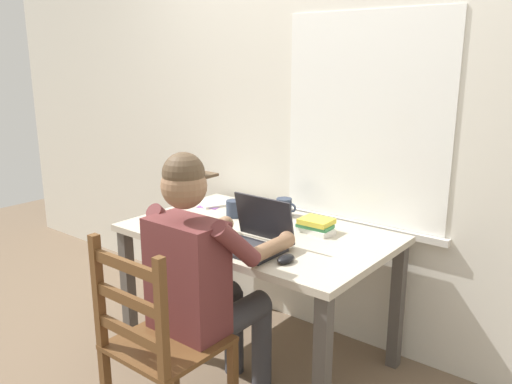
{
  "coord_description": "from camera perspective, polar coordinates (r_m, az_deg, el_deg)",
  "views": [
    {
      "loc": [
        1.6,
        -2.02,
        1.59
      ],
      "look_at": [
        0.03,
        -0.05,
        0.94
      ],
      "focal_mm": 36.53,
      "sensor_mm": 36.0,
      "label": 1
    }
  ],
  "objects": [
    {
      "name": "paper_pile_near_laptop",
      "position": [
        3.22,
        -4.6,
        -1.13
      ],
      "size": [
        0.26,
        0.26,
        0.01
      ],
      "primitive_type": "cube",
      "rotation": [
        0.0,
        0.0,
        -0.4
      ],
      "color": "silver",
      "rests_on": "desk"
    },
    {
      "name": "coffee_mug_dark",
      "position": [
        2.95,
        3.12,
        -1.65
      ],
      "size": [
        0.13,
        0.09,
        0.1
      ],
      "color": "#2D384C",
      "rests_on": "desk"
    },
    {
      "name": "laptop",
      "position": [
        2.46,
        -0.31,
        -4.85
      ],
      "size": [
        0.33,
        0.28,
        0.23
      ],
      "color": "#232328",
      "rests_on": "desk"
    },
    {
      "name": "seated_person",
      "position": [
        2.33,
        -5.67,
        -8.86
      ],
      "size": [
        0.5,
        0.6,
        1.23
      ],
      "color": "brown",
      "rests_on": "ground"
    },
    {
      "name": "desk",
      "position": [
        2.75,
        0.2,
        -5.97
      ],
      "size": [
        1.36,
        0.84,
        0.72
      ],
      "color": "#BCB29E",
      "rests_on": "ground"
    },
    {
      "name": "back_wall",
      "position": [
        2.99,
        6.31,
        8.69
      ],
      "size": [
        6.0,
        0.08,
        2.6
      ],
      "color": "silver",
      "rests_on": "ground"
    },
    {
      "name": "ground_plane",
      "position": [
        3.03,
        0.19,
        -17.32
      ],
      "size": [
        8.0,
        8.0,
        0.0
      ],
      "primitive_type": "plane",
      "color": "brown"
    },
    {
      "name": "landscape_photo_print",
      "position": [
        3.15,
        -5.15,
        -1.6
      ],
      "size": [
        0.15,
        0.12,
        0.0
      ],
      "primitive_type": "cube",
      "rotation": [
        0.0,
        0.0,
        0.26
      ],
      "color": "#7A4293",
      "rests_on": "desk"
    },
    {
      "name": "book_stack_main",
      "position": [
        2.69,
        6.56,
        -3.67
      ],
      "size": [
        0.2,
        0.14,
        0.07
      ],
      "color": "white",
      "rests_on": "desk"
    },
    {
      "name": "wooden_chair",
      "position": [
        2.26,
        -10.67,
        -16.16
      ],
      "size": [
        0.42,
        0.42,
        0.93
      ],
      "color": "brown",
      "rests_on": "ground"
    },
    {
      "name": "computer_mouse",
      "position": [
        2.3,
        3.29,
        -7.32
      ],
      "size": [
        0.06,
        0.1,
        0.03
      ],
      "primitive_type": "ellipsoid",
      "color": "black",
      "rests_on": "desk"
    },
    {
      "name": "coffee_mug_spare",
      "position": [
        2.93,
        -2.41,
        -1.83
      ],
      "size": [
        0.13,
        0.09,
        0.1
      ],
      "color": "#2D384C",
      "rests_on": "desk"
    },
    {
      "name": "coffee_mug_white",
      "position": [
        2.72,
        0.53,
        -3.08
      ],
      "size": [
        0.12,
        0.08,
        0.1
      ],
      "color": "silver",
      "rests_on": "desk"
    }
  ]
}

